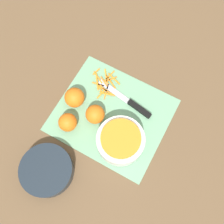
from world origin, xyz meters
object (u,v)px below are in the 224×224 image
object	(u,v)px
knife	(134,105)
orange_right	(68,122)
bowl_dark	(47,170)
orange_back	(95,114)
orange_left	(75,98)
bowl_speckled	(120,141)

from	to	relation	value
knife	orange_right	distance (m)	0.26
bowl_dark	orange_back	xyz separation A→B (m)	(-0.05, -0.26, 0.01)
orange_left	bowl_speckled	bearing A→B (deg)	164.47
bowl_speckled	bowl_dark	xyz separation A→B (m)	(0.18, 0.21, -0.02)
bowl_speckled	orange_right	xyz separation A→B (m)	(0.20, 0.03, -0.01)
bowl_dark	bowl_speckled	bearing A→B (deg)	-129.81
orange_right	bowl_dark	bearing A→B (deg)	98.07
bowl_dark	orange_back	size ratio (longest dim) A/B	2.55
knife	orange_right	world-z (taller)	orange_right
bowl_speckled	orange_back	world-z (taller)	bowl_speckled
knife	orange_back	xyz separation A→B (m)	(0.11, 0.11, 0.03)
orange_left	orange_back	size ratio (longest dim) A/B	1.06
bowl_speckled	bowl_dark	bearing A→B (deg)	50.19
bowl_speckled	orange_left	distance (m)	0.24
knife	orange_left	bearing A→B (deg)	33.86
orange_left	orange_right	xyz separation A→B (m)	(-0.03, 0.10, -0.00)
knife	orange_left	world-z (taller)	orange_left
bowl_dark	orange_back	distance (m)	0.26
bowl_speckled	orange_left	size ratio (longest dim) A/B	2.24
orange_right	orange_back	xyz separation A→B (m)	(-0.07, -0.08, 0.00)
bowl_dark	orange_left	distance (m)	0.29
bowl_dark	orange_right	world-z (taller)	orange_right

